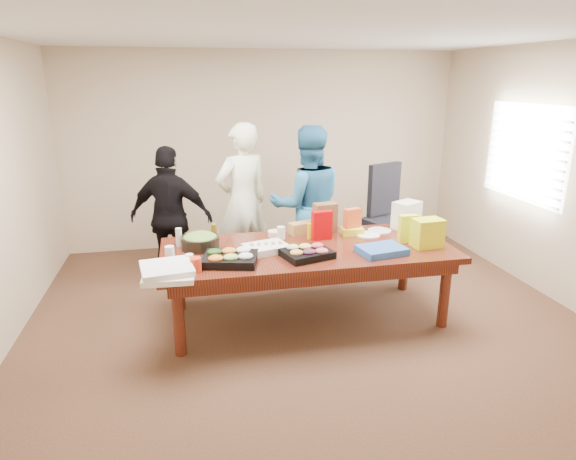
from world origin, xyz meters
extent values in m
cube|color=#47301E|center=(0.00, 0.00, -0.01)|extent=(5.50, 5.00, 0.02)
cube|color=white|center=(0.00, 0.00, 2.71)|extent=(5.50, 5.00, 0.02)
cube|color=beige|center=(0.00, 2.50, 1.35)|extent=(5.50, 0.04, 2.70)
cube|color=beige|center=(0.00, -2.50, 1.35)|extent=(5.50, 0.04, 2.70)
cube|color=beige|center=(2.75, 0.00, 1.35)|extent=(0.04, 5.00, 2.70)
cube|color=white|center=(2.72, 0.60, 1.50)|extent=(0.03, 1.40, 1.10)
cube|color=beige|center=(2.68, 0.60, 1.50)|extent=(0.04, 1.36, 1.00)
cube|color=#4C1C0F|center=(0.00, 0.00, 0.38)|extent=(2.80, 1.20, 0.75)
cube|color=black|center=(1.39, 1.24, 0.61)|extent=(0.82, 0.82, 1.23)
imported|color=white|center=(-0.48, 1.24, 0.93)|extent=(0.79, 0.67, 1.85)
imported|color=teal|center=(0.24, 0.98, 0.91)|extent=(0.91, 0.72, 1.83)
imported|color=black|center=(-1.30, 1.14, 0.81)|extent=(1.03, 0.67, 1.62)
cube|color=black|center=(-0.78, -0.26, 0.79)|extent=(0.55, 0.47, 0.07)
cube|color=black|center=(-0.07, -0.26, 0.78)|extent=(0.50, 0.44, 0.07)
cube|color=white|center=(-0.41, -0.03, 0.78)|extent=(0.45, 0.39, 0.07)
cylinder|color=black|center=(-1.02, 0.19, 0.81)|extent=(0.41, 0.41, 0.12)
cube|color=#2B5DB3|center=(0.64, -0.30, 0.78)|extent=(0.47, 0.38, 0.06)
cube|color=#BD0004|center=(0.20, 0.22, 0.90)|extent=(0.21, 0.11, 0.29)
cube|color=#EDFF25|center=(1.02, -0.03, 0.89)|extent=(0.19, 0.08, 0.28)
cube|color=#D95022|center=(0.56, 0.31, 0.89)|extent=(0.20, 0.13, 0.28)
cylinder|color=white|center=(-0.20, 0.32, 0.81)|extent=(0.08, 0.08, 0.13)
cylinder|color=#DAC106|center=(0.09, 0.26, 0.83)|extent=(0.06, 0.06, 0.16)
cylinder|color=brown|center=(-0.87, 0.40, 0.84)|extent=(0.07, 0.07, 0.18)
cylinder|color=silver|center=(-1.22, 0.30, 0.84)|extent=(0.08, 0.08, 0.18)
cube|color=yellow|center=(0.56, 0.29, 0.79)|extent=(0.23, 0.15, 0.07)
cube|color=#A0773D|center=(0.07, 0.46, 0.81)|extent=(0.32, 0.21, 0.12)
cube|color=brown|center=(0.31, 0.46, 0.91)|extent=(0.25, 0.17, 0.31)
cylinder|color=red|center=(-1.08, -0.41, 0.81)|extent=(0.12, 0.12, 0.13)
cylinder|color=white|center=(-1.13, -0.25, 0.80)|extent=(0.09, 0.09, 0.10)
cylinder|color=white|center=(-1.30, -0.05, 0.81)|extent=(0.10, 0.10, 0.12)
cube|color=white|center=(-1.30, -0.49, 0.77)|extent=(0.43, 0.43, 0.05)
cube|color=white|center=(-1.32, -0.46, 0.82)|extent=(0.47, 0.47, 0.05)
cylinder|color=white|center=(0.71, 0.24, 0.76)|extent=(0.28, 0.28, 0.01)
cylinder|color=silver|center=(0.88, 0.35, 0.76)|extent=(0.32, 0.32, 0.02)
cylinder|color=#F4E4C4|center=(0.27, 0.39, 0.78)|extent=(0.17, 0.17, 0.06)
cylinder|color=#F7E4BD|center=(-0.24, 0.41, 0.78)|extent=(0.16, 0.16, 0.06)
cube|color=white|center=(1.20, 0.38, 0.90)|extent=(0.34, 0.31, 0.30)
cube|color=yellow|center=(1.14, -0.22, 0.89)|extent=(0.29, 0.22, 0.28)
camera|label=1|loc=(-1.12, -4.36, 2.32)|focal=30.60mm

